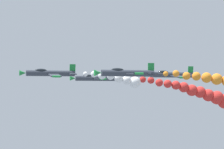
% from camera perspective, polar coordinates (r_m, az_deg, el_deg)
% --- Properties ---
extents(airplane_lead, '(9.52, 10.35, 2.69)m').
position_cam_1_polar(airplane_lead, '(83.79, -7.94, 0.18)').
color(airplane_lead, '#333842').
extents(smoke_trail_lead, '(2.36, 11.30, 3.26)m').
position_cam_1_polar(smoke_trail_lead, '(86.39, 1.23, -0.62)').
color(smoke_trail_lead, white).
extents(airplane_left_inner, '(9.57, 10.35, 2.33)m').
position_cam_1_polar(airplane_left_inner, '(74.29, 1.89, 0.19)').
color(airplane_left_inner, '#333842').
extents(airplane_right_inner, '(9.57, 10.35, 2.33)m').
position_cam_1_polar(airplane_right_inner, '(97.52, -2.17, -0.48)').
color(airplane_right_inner, '#333842').
extents(smoke_trail_right_inner, '(5.02, 27.40, 8.26)m').
position_cam_1_polar(smoke_trail_right_inner, '(105.21, 12.06, -2.66)').
color(smoke_trail_right_inner, red).
extents(airplane_left_outer, '(9.53, 10.35, 2.64)m').
position_cam_1_polar(airplane_left_outer, '(89.83, 7.48, -0.02)').
color(airplane_left_outer, '#333842').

